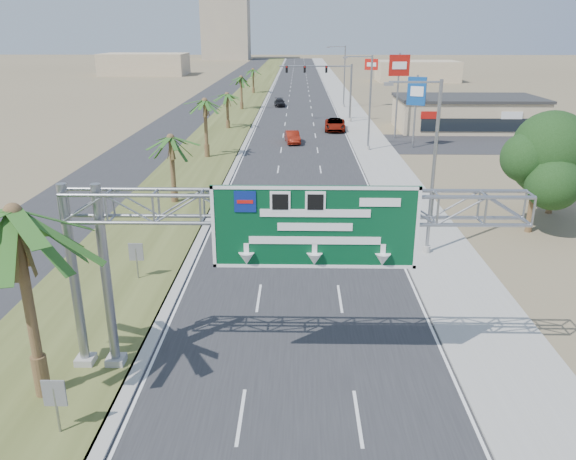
# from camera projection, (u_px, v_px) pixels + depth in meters

# --- Properties ---
(road) EXTENTS (12.00, 300.00, 0.02)m
(road) POSITION_uv_depth(u_px,v_px,m) (299.00, 93.00, 116.09)
(road) COLOR #28282B
(road) RESTS_ON ground
(sidewalk_right) EXTENTS (4.00, 300.00, 0.10)m
(sidewalk_right) POSITION_uv_depth(u_px,v_px,m) (340.00, 93.00, 115.93)
(sidewalk_right) COLOR #9E9B93
(sidewalk_right) RESTS_ON ground
(median_grass) EXTENTS (7.00, 300.00, 0.12)m
(median_grass) POSITION_uv_depth(u_px,v_px,m) (251.00, 93.00, 116.26)
(median_grass) COLOR #495023
(median_grass) RESTS_ON ground
(opposing_road) EXTENTS (8.00, 300.00, 0.02)m
(opposing_road) POSITION_uv_depth(u_px,v_px,m) (217.00, 93.00, 116.40)
(opposing_road) COLOR #28282B
(opposing_road) RESTS_ON ground
(sign_gantry) EXTENTS (16.75, 1.24, 7.50)m
(sign_gantry) POSITION_uv_depth(u_px,v_px,m) (271.00, 222.00, 19.87)
(sign_gantry) COLOR gray
(sign_gantry) RESTS_ON ground
(palm_near) EXTENTS (5.70, 5.70, 8.35)m
(palm_near) POSITION_uv_depth(u_px,v_px,m) (13.00, 214.00, 17.91)
(palm_near) COLOR brown
(palm_near) RESTS_ON ground
(palm_row_b) EXTENTS (3.99, 3.99, 5.95)m
(palm_row_b) POSITION_uv_depth(u_px,v_px,m) (171.00, 139.00, 41.19)
(palm_row_b) COLOR brown
(palm_row_b) RESTS_ON ground
(palm_row_c) EXTENTS (3.99, 3.99, 6.75)m
(palm_row_c) POSITION_uv_depth(u_px,v_px,m) (205.00, 102.00, 56.00)
(palm_row_c) COLOR brown
(palm_row_c) RESTS_ON ground
(palm_row_d) EXTENTS (3.99, 3.99, 5.45)m
(palm_row_d) POSITION_uv_depth(u_px,v_px,m) (227.00, 95.00, 73.36)
(palm_row_d) COLOR brown
(palm_row_d) RESTS_ON ground
(palm_row_e) EXTENTS (3.99, 3.99, 6.15)m
(palm_row_e) POSITION_uv_depth(u_px,v_px,m) (241.00, 78.00, 91.02)
(palm_row_e) COLOR brown
(palm_row_e) RESTS_ON ground
(palm_row_f) EXTENTS (3.99, 3.99, 5.75)m
(palm_row_f) POSITION_uv_depth(u_px,v_px,m) (253.00, 70.00, 114.68)
(palm_row_f) COLOR brown
(palm_row_f) RESTS_ON ground
(streetlight_near) EXTENTS (3.27, 0.44, 10.00)m
(streetlight_near) POSITION_uv_depth(u_px,v_px,m) (429.00, 176.00, 31.55)
(streetlight_near) COLOR gray
(streetlight_near) RESTS_ON ground
(streetlight_mid) EXTENTS (3.27, 0.44, 10.00)m
(streetlight_mid) POSITION_uv_depth(u_px,v_px,m) (368.00, 107.00, 59.79)
(streetlight_mid) COLOR gray
(streetlight_mid) RESTS_ON ground
(streetlight_far) EXTENTS (3.27, 0.44, 10.00)m
(streetlight_far) POSITION_uv_depth(u_px,v_px,m) (343.00, 79.00, 93.68)
(streetlight_far) COLOR gray
(streetlight_far) RESTS_ON ground
(signal_mast) EXTENTS (10.28, 0.71, 8.00)m
(signal_mast) POSITION_uv_depth(u_px,v_px,m) (336.00, 87.00, 78.57)
(signal_mast) COLOR gray
(signal_mast) RESTS_ON ground
(store_building) EXTENTS (18.00, 10.00, 4.00)m
(store_building) POSITION_uv_depth(u_px,v_px,m) (467.00, 114.00, 73.61)
(store_building) COLOR tan
(store_building) RESTS_ON ground
(oak_near) EXTENTS (4.50, 4.50, 6.80)m
(oak_near) POSITION_uv_depth(u_px,v_px,m) (538.00, 164.00, 35.23)
(oak_near) COLOR brown
(oak_near) RESTS_ON ground
(oak_far) EXTENTS (3.50, 3.50, 5.60)m
(oak_far) POSITION_uv_depth(u_px,v_px,m) (557.00, 161.00, 39.18)
(oak_far) COLOR brown
(oak_far) RESTS_ON ground
(median_signback_a) EXTENTS (0.75, 0.08, 2.08)m
(median_signback_a) POSITION_uv_depth(u_px,v_px,m) (55.00, 397.00, 17.85)
(median_signback_a) COLOR gray
(median_signback_a) RESTS_ON ground
(median_signback_b) EXTENTS (0.75, 0.08, 2.08)m
(median_signback_b) POSITION_uv_depth(u_px,v_px,m) (136.00, 255.00, 29.16)
(median_signback_b) COLOR gray
(median_signback_b) RESTS_ON ground
(tower_distant) EXTENTS (20.00, 16.00, 35.00)m
(tower_distant) POSITION_uv_depth(u_px,v_px,m) (226.00, 17.00, 242.56)
(tower_distant) COLOR tan
(tower_distant) RESTS_ON ground
(building_distant_left) EXTENTS (24.00, 14.00, 6.00)m
(building_distant_left) POSITION_uv_depth(u_px,v_px,m) (145.00, 64.00, 162.96)
(building_distant_left) COLOR tan
(building_distant_left) RESTS_ON ground
(building_distant_right) EXTENTS (20.00, 12.00, 5.00)m
(building_distant_right) POSITION_uv_depth(u_px,v_px,m) (417.00, 71.00, 142.96)
(building_distant_right) COLOR tan
(building_distant_right) RESTS_ON ground
(car_left_lane) EXTENTS (2.33, 5.11, 1.70)m
(car_left_lane) POSITION_uv_depth(u_px,v_px,m) (245.00, 217.00, 36.88)
(car_left_lane) COLOR black
(car_left_lane) RESTS_ON ground
(car_mid_lane) EXTENTS (1.99, 4.41, 1.40)m
(car_mid_lane) POSITION_uv_depth(u_px,v_px,m) (293.00, 137.00, 65.10)
(car_mid_lane) COLOR maroon
(car_mid_lane) RESTS_ON ground
(car_right_lane) EXTENTS (2.90, 5.80, 1.58)m
(car_right_lane) POSITION_uv_depth(u_px,v_px,m) (335.00, 125.00, 73.12)
(car_right_lane) COLOR gray
(car_right_lane) RESTS_ON ground
(car_far) EXTENTS (2.11, 4.50, 1.27)m
(car_far) POSITION_uv_depth(u_px,v_px,m) (280.00, 103.00, 96.35)
(car_far) COLOR black
(car_far) RESTS_ON ground
(pole_sign_red_near) EXTENTS (2.42, 0.50, 9.95)m
(pole_sign_red_near) POSITION_uv_depth(u_px,v_px,m) (399.00, 71.00, 65.59)
(pole_sign_red_near) COLOR gray
(pole_sign_red_near) RESTS_ON ground
(pole_sign_blue) EXTENTS (1.95, 1.08, 7.89)m
(pole_sign_blue) POSITION_uv_depth(u_px,v_px,m) (416.00, 94.00, 60.86)
(pole_sign_blue) COLOR gray
(pole_sign_blue) RESTS_ON ground
(pole_sign_red_far) EXTENTS (2.19, 0.96, 8.10)m
(pole_sign_red_far) POSITION_uv_depth(u_px,v_px,m) (371.00, 68.00, 93.70)
(pole_sign_red_far) COLOR gray
(pole_sign_red_far) RESTS_ON ground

